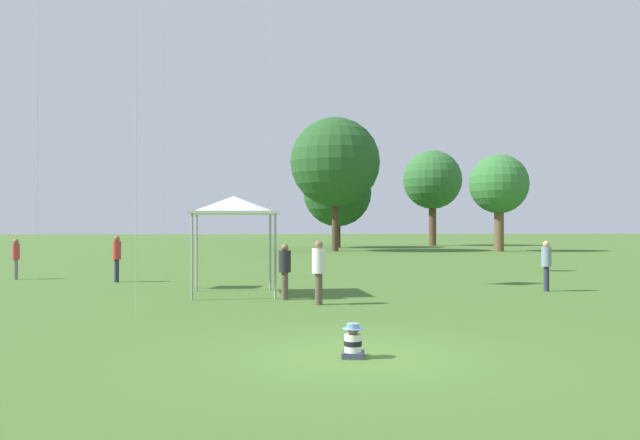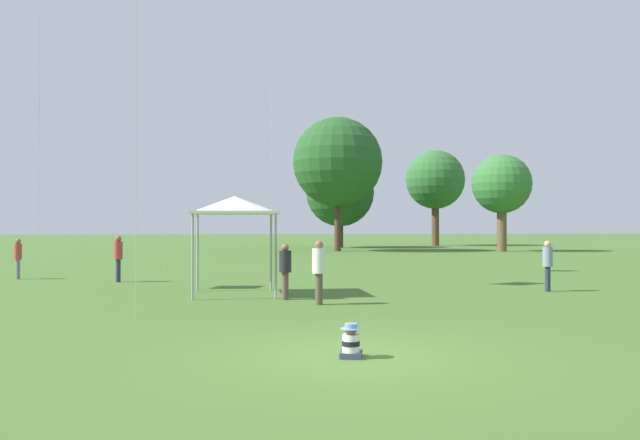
{
  "view_description": "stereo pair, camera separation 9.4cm",
  "coord_description": "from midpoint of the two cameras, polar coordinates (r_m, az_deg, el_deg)",
  "views": [
    {
      "loc": [
        -1.66,
        -10.39,
        2.2
      ],
      "look_at": [
        -0.02,
        5.88,
        2.35
      ],
      "focal_mm": 35.0,
      "sensor_mm": 36.0,
      "label": 1
    },
    {
      "loc": [
        -1.57,
        -10.4,
        2.2
      ],
      "look_at": [
        -0.02,
        5.88,
        2.35
      ],
      "focal_mm": 35.0,
      "sensor_mm": 36.0,
      "label": 2
    }
  ],
  "objects": [
    {
      "name": "canopy_tent",
      "position": [
        19.97,
        -8.01,
        1.29
      ],
      "size": [
        2.84,
        2.84,
        3.14
      ],
      "rotation": [
        0.0,
        0.0,
        0.04
      ],
      "color": "white",
      "rests_on": "ground"
    },
    {
      "name": "person_standing_2",
      "position": [
        17.36,
        -0.27,
        -4.27
      ],
      "size": [
        0.42,
        0.42,
        1.78
      ],
      "rotation": [
        0.0,
        0.0,
        6.17
      ],
      "color": "brown",
      "rests_on": "ground"
    },
    {
      "name": "seated_toddler",
      "position": [
        10.56,
        2.77,
        -11.13
      ],
      "size": [
        0.44,
        0.51,
        0.59
      ],
      "rotation": [
        0.0,
        0.0,
        -0.21
      ],
      "color": "#383D56",
      "rests_on": "ground"
    },
    {
      "name": "person_standing_0",
      "position": [
        22.19,
        19.88,
        -3.53
      ],
      "size": [
        0.46,
        0.46,
        1.69
      ],
      "rotation": [
        0.0,
        0.0,
        3.95
      ],
      "color": "#282D42",
      "rests_on": "ground"
    },
    {
      "name": "distant_tree_3",
      "position": [
        53.78,
        1.34,
        5.29
      ],
      "size": [
        7.72,
        7.72,
        11.51
      ],
      "color": "#473323",
      "rests_on": "ground"
    },
    {
      "name": "person_standing_4",
      "position": [
        28.35,
        -26.13,
        -2.85
      ],
      "size": [
        0.41,
        0.41,
        1.66
      ],
      "rotation": [
        0.0,
        0.0,
        0.87
      ],
      "color": "slate",
      "rests_on": "ground"
    },
    {
      "name": "person_standing_1",
      "position": [
        18.56,
        -3.39,
        -4.26
      ],
      "size": [
        0.51,
        0.51,
        1.66
      ],
      "rotation": [
        0.0,
        0.0,
        4.06
      ],
      "color": "brown",
      "rests_on": "ground"
    },
    {
      "name": "distant_tree_0",
      "position": [
        55.39,
        15.99,
        3.11
      ],
      "size": [
        5.04,
        5.04,
        8.28
      ],
      "color": "brown",
      "rests_on": "ground"
    },
    {
      "name": "distant_tree_1",
      "position": [
        69.4,
        10.2,
        3.6
      ],
      "size": [
        6.42,
        6.42,
        10.43
      ],
      "color": "brown",
      "rests_on": "ground"
    },
    {
      "name": "ground_plane",
      "position": [
        10.75,
        3.09,
        -12.32
      ],
      "size": [
        300.0,
        300.0,
        0.0
      ],
      "primitive_type": "plane",
      "color": "#426628"
    },
    {
      "name": "person_standing_3",
      "position": [
        25.49,
        -18.19,
        -2.97
      ],
      "size": [
        0.45,
        0.45,
        1.81
      ],
      "rotation": [
        0.0,
        0.0,
        5.26
      ],
      "color": "#282D42",
      "rests_on": "ground"
    },
    {
      "name": "distant_tree_2",
      "position": [
        62.28,
        1.56,
        2.53
      ],
      "size": [
        6.82,
        6.82,
        8.93
      ],
      "color": "#473323",
      "rests_on": "ground"
    }
  ]
}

